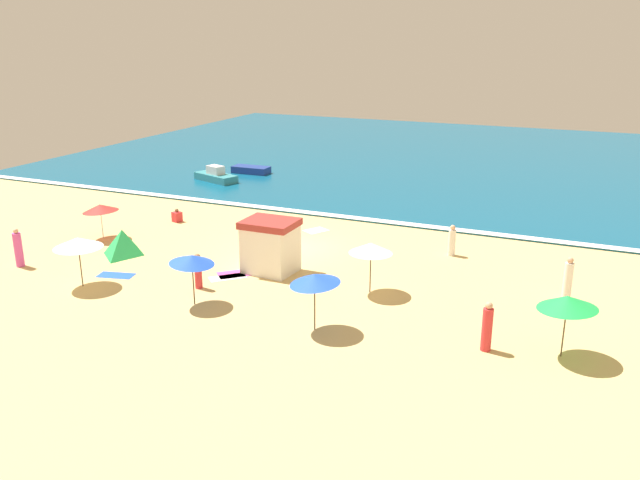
{
  "coord_description": "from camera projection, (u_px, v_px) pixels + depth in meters",
  "views": [
    {
      "loc": [
        14.24,
        -29.0,
        10.73
      ],
      "look_at": [
        1.78,
        -0.53,
        0.8
      ],
      "focal_mm": 36.83,
      "sensor_mm": 36.0,
      "label": 1
    }
  ],
  "objects": [
    {
      "name": "wave_breaker_foam",
      "position": [
        338.0,
        216.0,
        39.48
      ],
      "size": [
        57.0,
        0.7,
        0.01
      ],
      "primitive_type": "cube",
      "color": "white",
      "rests_on": "ocean_water"
    },
    {
      "name": "small_boat_0",
      "position": [
        216.0,
        176.0,
        48.58
      ],
      "size": [
        3.77,
        2.44,
        1.14
      ],
      "color": "teal",
      "rests_on": "ocean_water"
    },
    {
      "name": "ground_plane",
      "position": [
        293.0,
        248.0,
        34.01
      ],
      "size": [
        60.0,
        60.0,
        0.0
      ],
      "primitive_type": "plane",
      "color": "#D8B775"
    },
    {
      "name": "beach_umbrella_0",
      "position": [
        315.0,
        279.0,
        24.06
      ],
      "size": [
        2.61,
        2.6,
        2.32
      ],
      "color": "#4C3823",
      "rests_on": "ground_plane"
    },
    {
      "name": "beach_umbrella_2",
      "position": [
        192.0,
        260.0,
        26.38
      ],
      "size": [
        2.09,
        2.07,
        2.21
      ],
      "color": "#4C3823",
      "rests_on": "ground_plane"
    },
    {
      "name": "beachgoer_1",
      "position": [
        452.0,
        241.0,
        32.64
      ],
      "size": [
        0.5,
        0.5,
        1.58
      ],
      "color": "white",
      "rests_on": "ground_plane"
    },
    {
      "name": "beach_towel_1",
      "position": [
        316.0,
        230.0,
        36.92
      ],
      "size": [
        1.45,
        1.57,
        0.01
      ],
      "color": "white",
      "rests_on": "ground_plane"
    },
    {
      "name": "beach_umbrella_3",
      "position": [
        567.0,
        302.0,
        22.05
      ],
      "size": [
        2.34,
        2.32,
        2.32
      ],
      "color": "#4C3823",
      "rests_on": "ground_plane"
    },
    {
      "name": "beachgoer_2",
      "position": [
        487.0,
        328.0,
        22.84
      ],
      "size": [
        0.5,
        0.5,
        1.83
      ],
      "color": "red",
      "rests_on": "ground_plane"
    },
    {
      "name": "ocean_water",
      "position": [
        430.0,
        156.0,
        58.43
      ],
      "size": [
        60.0,
        44.0,
        0.1
      ],
      "primitive_type": "cube",
      "color": "#0F567A",
      "rests_on": "ground_plane"
    },
    {
      "name": "beach_towel_3",
      "position": [
        228.0,
        277.0,
        29.89
      ],
      "size": [
        1.7,
        1.71,
        0.01
      ],
      "color": "white",
      "rests_on": "ground_plane"
    },
    {
      "name": "beach_umbrella_5",
      "position": [
        371.0,
        248.0,
        27.59
      ],
      "size": [
        2.29,
        2.3,
        2.26
      ],
      "color": "#4C3823",
      "rests_on": "ground_plane"
    },
    {
      "name": "beach_towel_0",
      "position": [
        116.0,
        275.0,
        30.14
      ],
      "size": [
        1.8,
        1.15,
        0.01
      ],
      "color": "blue",
      "rests_on": "ground_plane"
    },
    {
      "name": "beachgoer_5",
      "position": [
        18.0,
        249.0,
        31.07
      ],
      "size": [
        0.46,
        0.46,
        1.88
      ],
      "color": "#D84CA5",
      "rests_on": "ground_plane"
    },
    {
      "name": "beach_tent",
      "position": [
        123.0,
        242.0,
        32.81
      ],
      "size": [
        2.01,
        2.35,
        1.3
      ],
      "color": "green",
      "rests_on": "ground_plane"
    },
    {
      "name": "beachgoer_0",
      "position": [
        568.0,
        279.0,
        27.22
      ],
      "size": [
        0.51,
        0.51,
        1.86
      ],
      "color": "white",
      "rests_on": "ground_plane"
    },
    {
      "name": "beach_umbrella_4",
      "position": [
        100.0,
        208.0,
        35.05
      ],
      "size": [
        2.07,
        2.05,
        1.95
      ],
      "color": "silver",
      "rests_on": "ground_plane"
    },
    {
      "name": "beachgoer_4",
      "position": [
        198.0,
        272.0,
        28.45
      ],
      "size": [
        0.45,
        0.45,
        1.58
      ],
      "color": "red",
      "rests_on": "ground_plane"
    },
    {
      "name": "lifeguard_cabana",
      "position": [
        270.0,
        246.0,
        30.28
      ],
      "size": [
        2.4,
        2.0,
        2.49
      ],
      "color": "white",
      "rests_on": "ground_plane"
    },
    {
      "name": "small_boat_1",
      "position": [
        251.0,
        170.0,
        51.32
      ],
      "size": [
        2.93,
        1.33,
        0.53
      ],
      "color": "navy",
      "rests_on": "ocean_water"
    },
    {
      "name": "beachgoer_3",
      "position": [
        177.0,
        216.0,
        38.56
      ],
      "size": [
        0.6,
        0.6,
        0.79
      ],
      "color": "red",
      "rests_on": "ground_plane"
    },
    {
      "name": "beach_towel_2",
      "position": [
        236.0,
        274.0,
        30.33
      ],
      "size": [
        1.9,
        1.88,
        0.01
      ],
      "color": "#D84CA5",
      "rests_on": "ground_plane"
    },
    {
      "name": "beach_umbrella_1",
      "position": [
        78.0,
        243.0,
        28.31
      ],
      "size": [
        2.89,
        2.89,
        2.24
      ],
      "color": "#4C3823",
      "rests_on": "ground_plane"
    }
  ]
}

